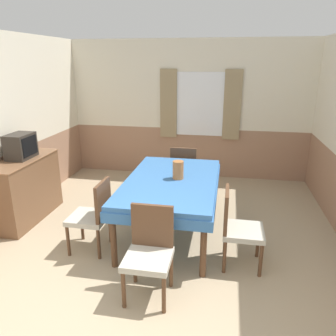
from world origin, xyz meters
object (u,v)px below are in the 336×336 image
chair_right_near (237,226)px  dining_table (171,187)px  chair_head_window (184,170)px  chair_left_near (94,214)px  tv (21,146)px  sideboard (25,189)px  vase (178,170)px  chair_head_near (150,250)px

chair_right_near → dining_table: bearing=-124.7°
chair_head_window → chair_left_near: (-0.84, -1.80, 0.00)m
tv → chair_right_near: bearing=-12.5°
chair_left_near → tv: bearing=63.1°
sideboard → tv: bearing=106.0°
chair_head_window → tv: 2.50m
tv → vase: tv is taller
chair_head_near → tv: 2.58m
chair_head_near → sideboard: (-2.13, 1.25, -0.02)m
chair_left_near → vase: size_ratio=3.81×
chair_head_near → chair_head_window: bearing=-90.0°
chair_right_near → vase: vase is taller
chair_right_near → chair_head_window: bearing=-155.1°
chair_head_near → chair_right_near: bearing=-142.6°
chair_left_near → chair_head_near: 1.06m
chair_right_near → vase: bearing=-129.5°
chair_head_near → vase: size_ratio=3.81×
chair_head_window → sideboard: sideboard is taller
chair_head_window → tv: tv is taller
chair_head_near → vase: bearing=-93.5°
chair_right_near → tv: size_ratio=2.20×
chair_right_near → sideboard: (-2.97, 0.61, -0.02)m
dining_table → vase: 0.24m
chair_head_window → sideboard: 2.44m
chair_head_window → vase: (0.08, -1.18, 0.40)m
chair_head_near → tv: bearing=-31.3°
chair_left_near → vase: (0.92, 0.63, 0.40)m
dining_table → chair_head_window: bearing=90.0°
sideboard → vase: bearing=0.5°
dining_table → chair_left_near: chair_left_near is taller
chair_head_window → chair_right_near: size_ratio=1.00×
chair_head_near → sideboard: size_ratio=0.73×
dining_table → chair_right_near: chair_right_near is taller
chair_head_window → sideboard: bearing=-150.7°
chair_left_near → dining_table: bearing=-55.3°
chair_head_window → chair_right_near: 1.99m
chair_head_window → chair_head_near: (-0.00, -2.44, 0.00)m
sideboard → tv: 0.62m
dining_table → chair_right_near: (0.84, -0.58, -0.18)m
chair_right_near → chair_head_near: (-0.84, -0.64, 0.00)m
dining_table → chair_left_near: size_ratio=2.18×
chair_right_near → sideboard: bearing=-101.6°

